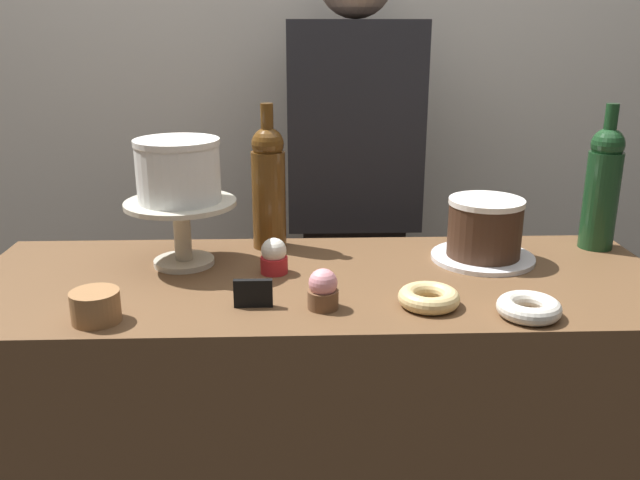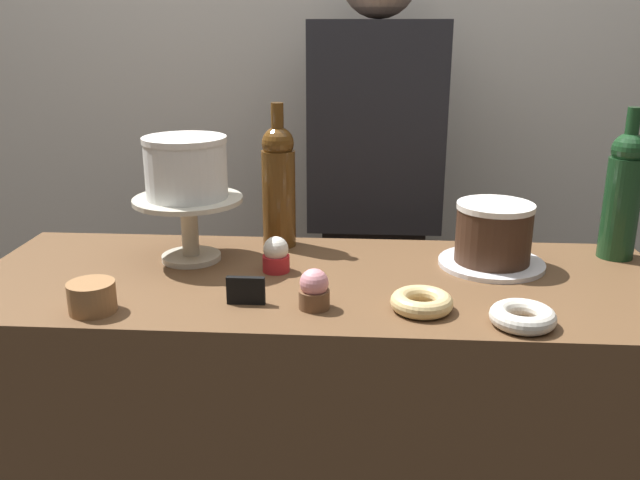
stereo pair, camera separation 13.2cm
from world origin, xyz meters
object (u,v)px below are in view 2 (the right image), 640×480
at_px(cake_stand_pedestal, 189,217).
at_px(price_sign_chalkboard, 246,290).
at_px(white_layer_cake, 186,167).
at_px(chocolate_round_cake, 494,233).
at_px(cookie_stack, 92,297).
at_px(wine_bottle_green, 623,193).
at_px(wine_bottle_amber, 279,184).
at_px(donut_glazed, 422,302).
at_px(cupcake_strawberry, 314,290).
at_px(cupcake_vanilla, 276,255).
at_px(barista_figure, 373,227).
at_px(donut_sugar, 523,317).

distance_m(cake_stand_pedestal, price_sign_chalkboard, 0.29).
relative_size(white_layer_cake, chocolate_round_cake, 1.09).
distance_m(cake_stand_pedestal, cookie_stack, 0.31).
bearing_deg(wine_bottle_green, wine_bottle_amber, 177.49).
height_order(wine_bottle_green, donut_glazed, wine_bottle_green).
distance_m(chocolate_round_cake, cupcake_strawberry, 0.44).
bearing_deg(cake_stand_pedestal, cupcake_vanilla, -16.81).
relative_size(white_layer_cake, price_sign_chalkboard, 2.48).
relative_size(wine_bottle_green, cookie_stack, 3.87).
bearing_deg(barista_figure, cake_stand_pedestal, -129.75).
height_order(donut_sugar, donut_glazed, same).
relative_size(donut_sugar, barista_figure, 0.07).
distance_m(wine_bottle_green, cupcake_vanilla, 0.75).
relative_size(cupcake_vanilla, cookie_stack, 0.88).
bearing_deg(chocolate_round_cake, cake_stand_pedestal, -179.31).
bearing_deg(donut_sugar, cookie_stack, 179.53).
distance_m(cupcake_vanilla, donut_glazed, 0.34).
relative_size(wine_bottle_green, donut_sugar, 2.91).
relative_size(wine_bottle_amber, price_sign_chalkboard, 4.65).
relative_size(cookie_stack, price_sign_chalkboard, 1.20).
relative_size(wine_bottle_green, price_sign_chalkboard, 4.65).
distance_m(chocolate_round_cake, price_sign_chalkboard, 0.54).
distance_m(cake_stand_pedestal, cupcake_vanilla, 0.21).
bearing_deg(donut_glazed, chocolate_round_cake, 56.24).
bearing_deg(donut_sugar, cupcake_vanilla, 152.73).
bearing_deg(cookie_stack, wine_bottle_green, 19.66).
distance_m(wine_bottle_amber, donut_glazed, 0.48).
bearing_deg(cake_stand_pedestal, price_sign_chalkboard, -55.22).
distance_m(wine_bottle_amber, donut_sugar, 0.63).
height_order(cookie_stack, barista_figure, barista_figure).
distance_m(white_layer_cake, donut_glazed, 0.57).
distance_m(cupcake_strawberry, donut_sugar, 0.36).
bearing_deg(wine_bottle_amber, donut_glazed, -49.80).
height_order(chocolate_round_cake, cookie_stack, chocolate_round_cake).
height_order(wine_bottle_amber, donut_sugar, wine_bottle_amber).
distance_m(white_layer_cake, cupcake_strawberry, 0.41).
distance_m(chocolate_round_cake, wine_bottle_amber, 0.48).
relative_size(donut_glazed, cookie_stack, 1.33).
distance_m(wine_bottle_green, donut_sugar, 0.48).
xyz_separation_m(chocolate_round_cake, wine_bottle_amber, (-0.47, 0.11, 0.07)).
height_order(chocolate_round_cake, barista_figure, barista_figure).
xyz_separation_m(white_layer_cake, cookie_stack, (-0.10, -0.28, -0.18)).
height_order(donut_glazed, cookie_stack, cookie_stack).
relative_size(cake_stand_pedestal, donut_sugar, 2.07).
bearing_deg(cake_stand_pedestal, white_layer_cake, 0.00).
xyz_separation_m(donut_glazed, barista_figure, (-0.08, 0.72, -0.08)).
bearing_deg(price_sign_chalkboard, donut_glazed, -1.45).
xyz_separation_m(white_layer_cake, cupcake_strawberry, (0.29, -0.24, -0.17)).
relative_size(wine_bottle_amber, cupcake_vanilla, 4.38).
distance_m(chocolate_round_cake, wine_bottle_green, 0.30).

